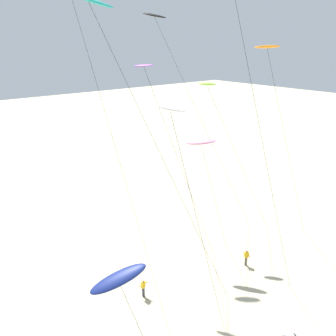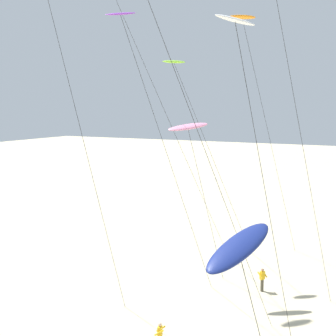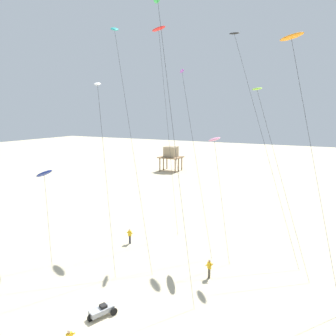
# 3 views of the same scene
# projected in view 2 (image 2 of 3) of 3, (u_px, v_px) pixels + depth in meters

# --- Properties ---
(kite_pink) EXTENTS (3.63, 3.29, 12.00)m
(kite_pink) POSITION_uv_depth(u_px,v_px,m) (188.00, 128.00, 30.13)
(kite_pink) COLOR pink
(kite_pink) RESTS_ON ground
(kite_orange) EXTENTS (6.12, 4.94, 20.09)m
(kite_orange) POSITION_uv_depth(u_px,v_px,m) (243.00, 21.00, 34.11)
(kite_orange) COLOR orange
(kite_orange) RESTS_ON ground
(kite_purple) EXTENTS (5.90, 5.03, 18.63)m
(kite_purple) POSITION_uv_depth(u_px,v_px,m) (126.00, 30.00, 26.41)
(kite_purple) COLOR purple
(kite_purple) RESTS_ON ground
(kite_lime) EXTENTS (6.87, 5.66, 16.53)m
(kite_lime) POSITION_uv_depth(u_px,v_px,m) (176.00, 67.00, 33.66)
(kite_lime) COLOR #8CD833
(kite_lime) RESTS_ON ground
(kite_white) EXTENTS (4.14, 3.46, 16.92)m
(kite_white) POSITION_uv_depth(u_px,v_px,m) (237.00, 29.00, 18.83)
(kite_white) COLOR white
(kite_white) RESTS_ON ground
(kite_navy) EXTENTS (3.64, 2.53, 9.06)m
(kite_navy) POSITION_uv_depth(u_px,v_px,m) (239.00, 248.00, 14.36)
(kite_navy) COLOR navy
(kite_navy) RESTS_ON ground
(kite_flyer_nearest) EXTENTS (0.72, 0.72, 1.67)m
(kite_flyer_nearest) POSITION_uv_depth(u_px,v_px,m) (262.00, 279.00, 30.70)
(kite_flyer_nearest) COLOR #4C4738
(kite_flyer_nearest) RESTS_ON ground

